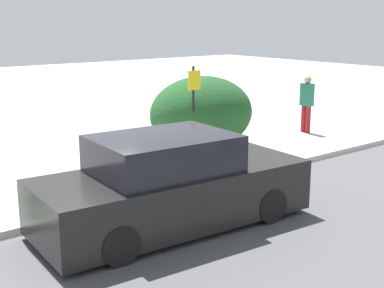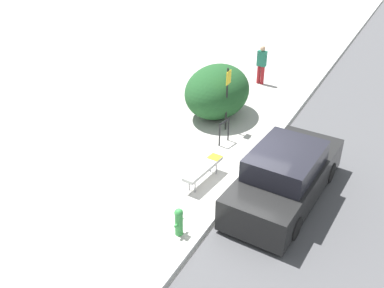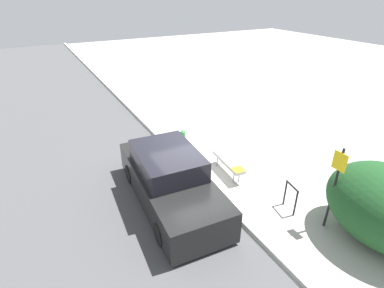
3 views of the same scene
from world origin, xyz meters
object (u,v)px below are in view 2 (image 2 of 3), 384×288
(bike_rack, at_px, (224,130))
(pedestrian, at_px, (261,64))
(bench, at_px, (203,168))
(fire_hydrant, at_px, (179,221))
(sign_post, at_px, (227,94))
(parked_car_near, at_px, (286,176))

(bike_rack, relative_size, pedestrian, 0.48)
(bench, distance_m, pedestrian, 8.15)
(bench, bearing_deg, fire_hydrant, -161.84)
(bench, height_order, pedestrian, pedestrian)
(pedestrian, bearing_deg, sign_post, 98.72)
(sign_post, relative_size, fire_hydrant, 3.01)
(sign_post, height_order, parked_car_near, sign_post)
(sign_post, relative_size, pedestrian, 1.33)
(bench, xyz_separation_m, bike_rack, (2.35, 0.44, 0.05))
(sign_post, distance_m, parked_car_near, 4.28)
(sign_post, xyz_separation_m, fire_hydrant, (-5.56, -1.30, -0.98))
(pedestrian, xyz_separation_m, parked_car_near, (-7.66, -3.57, -0.23))
(fire_hydrant, bearing_deg, sign_post, 13.11)
(bike_rack, height_order, parked_car_near, parked_car_near)
(bench, relative_size, pedestrian, 0.95)
(pedestrian, bearing_deg, fire_hydrant, 102.58)
(bike_rack, relative_size, fire_hydrant, 1.08)
(bike_rack, xyz_separation_m, sign_post, (0.92, 0.35, 0.88))
(bike_rack, distance_m, parked_car_near, 3.37)
(bench, bearing_deg, sign_post, 18.97)
(bench, relative_size, sign_post, 0.72)
(bench, xyz_separation_m, pedestrian, (8.03, 1.28, 0.47))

